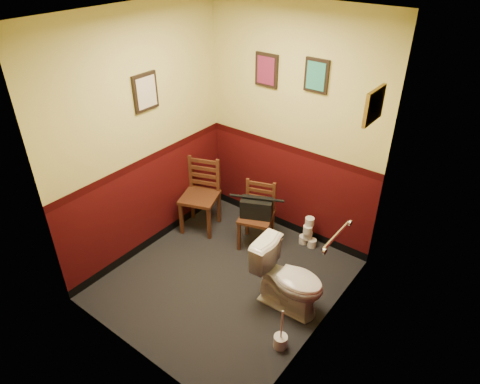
% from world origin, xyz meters
% --- Properties ---
extents(floor, '(2.20, 2.40, 0.00)m').
position_xyz_m(floor, '(0.00, 0.00, 0.00)').
color(floor, black).
rests_on(floor, ground).
extents(ceiling, '(2.20, 2.40, 0.00)m').
position_xyz_m(ceiling, '(0.00, 0.00, 2.70)').
color(ceiling, silver).
rests_on(ceiling, ground).
extents(wall_back, '(2.20, 0.00, 2.70)m').
position_xyz_m(wall_back, '(0.00, 1.20, 1.35)').
color(wall_back, '#3B090A').
rests_on(wall_back, ground).
extents(wall_front, '(2.20, 0.00, 2.70)m').
position_xyz_m(wall_front, '(0.00, -1.20, 1.35)').
color(wall_front, '#3B090A').
rests_on(wall_front, ground).
extents(wall_left, '(0.00, 2.40, 2.70)m').
position_xyz_m(wall_left, '(-1.10, 0.00, 1.35)').
color(wall_left, '#3B090A').
rests_on(wall_left, ground).
extents(wall_right, '(0.00, 2.40, 2.70)m').
position_xyz_m(wall_right, '(1.10, 0.00, 1.35)').
color(wall_right, '#3B090A').
rests_on(wall_right, ground).
extents(grab_bar, '(0.05, 0.56, 0.06)m').
position_xyz_m(grab_bar, '(1.07, 0.25, 0.95)').
color(grab_bar, silver).
rests_on(grab_bar, wall_right).
extents(framed_print_back_a, '(0.28, 0.04, 0.36)m').
position_xyz_m(framed_print_back_a, '(-0.35, 1.18, 1.95)').
color(framed_print_back_a, black).
rests_on(framed_print_back_a, wall_back).
extents(framed_print_back_b, '(0.26, 0.04, 0.34)m').
position_xyz_m(framed_print_back_b, '(0.25, 1.18, 2.00)').
color(framed_print_back_b, black).
rests_on(framed_print_back_b, wall_back).
extents(framed_print_left, '(0.04, 0.30, 0.38)m').
position_xyz_m(framed_print_left, '(-1.08, 0.10, 1.85)').
color(framed_print_left, black).
rests_on(framed_print_left, wall_left).
extents(framed_print_right, '(0.04, 0.34, 0.28)m').
position_xyz_m(framed_print_right, '(1.08, 0.60, 2.05)').
color(framed_print_right, olive).
rests_on(framed_print_right, wall_right).
extents(toilet, '(0.74, 0.44, 0.71)m').
position_xyz_m(toilet, '(0.72, 0.09, 0.35)').
color(toilet, white).
rests_on(toilet, floor).
extents(toilet_brush, '(0.13, 0.13, 0.46)m').
position_xyz_m(toilet_brush, '(0.94, -0.37, 0.07)').
color(toilet_brush, silver).
rests_on(toilet_brush, floor).
extents(chair_left, '(0.54, 0.54, 0.90)m').
position_xyz_m(chair_left, '(-0.86, 0.59, 0.45)').
color(chair_left, '#4B2616').
rests_on(chair_left, floor).
extents(chair_right, '(0.47, 0.47, 0.79)m').
position_xyz_m(chair_right, '(-0.11, 0.73, 0.40)').
color(chair_right, '#4B2616').
rests_on(chair_right, floor).
extents(handbag, '(0.40, 0.31, 0.26)m').
position_xyz_m(handbag, '(-0.10, 0.69, 0.53)').
color(handbag, black).
rests_on(handbag, chair_right).
extents(tp_stack, '(0.22, 0.14, 0.39)m').
position_xyz_m(tp_stack, '(0.40, 1.06, 0.16)').
color(tp_stack, silver).
rests_on(tp_stack, floor).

